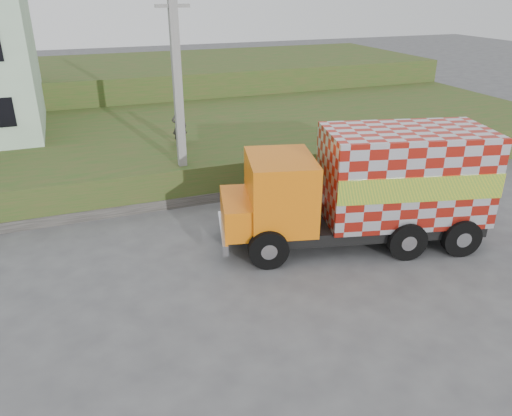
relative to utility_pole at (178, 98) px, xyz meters
name	(u,v)px	position (x,y,z in m)	size (l,w,h in m)	color
ground	(248,249)	(1.00, -4.60, -4.08)	(120.00, 120.00, 0.00)	#474749
embankment	(179,143)	(1.00, 5.40, -3.33)	(40.00, 12.00, 1.50)	#29521B
embankment_far	(140,85)	(1.00, 17.40, -2.58)	(40.00, 12.00, 3.00)	#29521B
retaining_strip	(161,203)	(-1.00, -0.40, -3.88)	(16.00, 0.50, 0.40)	#595651
utility_pole	(178,98)	(0.00, 0.00, 0.00)	(1.20, 0.30, 8.00)	gray
cargo_truck	(369,187)	(4.83, -5.45, -2.13)	(8.87, 4.58, 3.78)	black
cow	(228,225)	(0.61, -3.81, -3.52)	(0.60, 1.32, 1.11)	black
pedestrian	(179,126)	(0.49, 2.50, -1.73)	(0.62, 0.41, 1.70)	#302E2B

